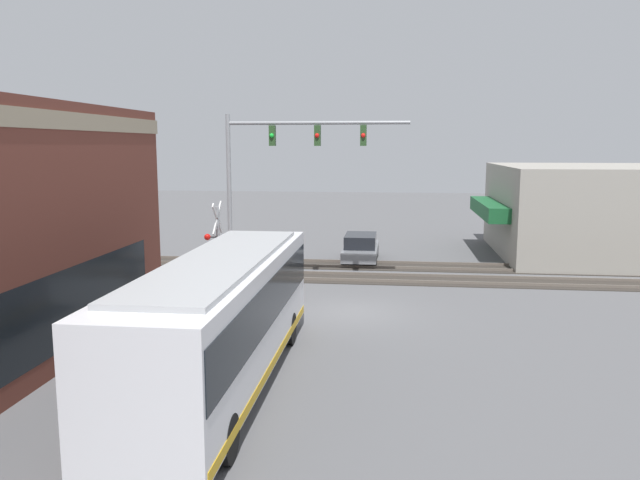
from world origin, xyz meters
The scene contains 9 objects.
ground_plane centered at (0.00, 0.00, 0.00)m, with size 120.00×120.00×0.00m, color #565659.
shop_building centered at (13.71, -12.22, 2.54)m, with size 11.33×10.73×5.07m.
city_bus centered at (-7.52, 2.80, 1.87)m, with size 11.48×2.59×3.39m.
traffic_signal_gantry centered at (4.92, 3.49, 5.63)m, with size 0.42×8.17×7.57m.
crossing_signal centered at (3.06, 5.95, 2.30)m, with size 1.41×1.18×3.81m.
rail_track_near centered at (6.00, 0.00, 0.03)m, with size 2.60×60.00×0.15m.
rail_track_far centered at (9.20, 0.00, 0.03)m, with size 2.60×60.00×0.15m.
parked_car_grey centered at (10.45, 0.20, 0.69)m, with size 4.70×1.82×1.48m.
pedestrian_at_crossing centered at (2.60, 5.23, 0.83)m, with size 0.34×0.34×1.63m.
Camera 1 is at (-22.65, -1.52, 6.21)m, focal length 35.00 mm.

